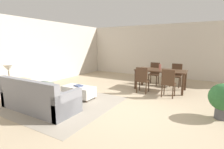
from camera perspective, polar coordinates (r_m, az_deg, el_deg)
ground_plane at (r=4.48m, az=5.97°, el=-11.93°), size 10.80×10.80×0.00m
wall_back at (r=8.97m, az=19.30°, el=7.60°), size 9.00×0.12×2.70m
wall_left at (r=7.52m, az=-25.40°, el=6.74°), size 0.12×11.00×2.70m
area_rug at (r=5.15m, az=-16.95°, el=-9.29°), size 3.00×2.80×0.01m
couch at (r=4.77m, az=-24.02°, el=-7.69°), size 2.14×0.87×0.86m
ottoman_table at (r=5.41m, az=-11.42°, el=-5.68°), size 1.04×0.52×0.38m
side_table at (r=5.89m, az=-31.64°, el=-3.40°), size 0.40×0.40×0.57m
table_lamp at (r=5.80m, az=-32.14°, el=1.71°), size 0.26×0.26×0.53m
dining_table at (r=6.45m, az=16.39°, el=0.79°), size 1.80×0.86×0.76m
dining_chair_near_left at (r=5.86m, az=10.38°, el=-1.39°), size 0.41×0.41×0.92m
dining_chair_near_right at (r=5.59m, az=18.84°, el=-2.36°), size 0.40×0.40×0.92m
dining_chair_far_left at (r=7.34m, az=14.37°, el=0.83°), size 0.41×0.41×0.92m
dining_chair_far_right at (r=7.19m, az=21.24°, el=0.25°), size 0.41×0.41×0.92m
vase_centerpiece at (r=6.48m, az=16.21°, el=2.54°), size 0.08×0.08×0.20m
book_on_ottoman at (r=5.38m, az=-11.48°, el=-3.80°), size 0.30×0.26×0.03m
potted_plant at (r=4.55m, az=33.94°, el=-6.83°), size 0.62×0.62×0.83m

